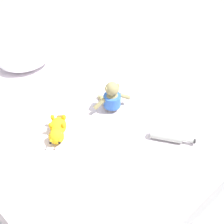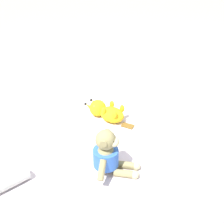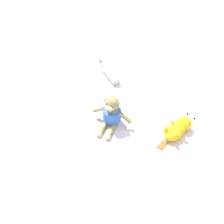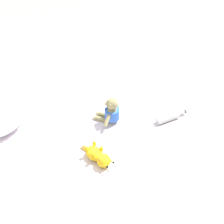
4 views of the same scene
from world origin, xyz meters
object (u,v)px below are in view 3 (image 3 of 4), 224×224
bed (158,163)px  plush_monkey (111,113)px  plush_yellow_creature (178,128)px  glass_bottle (110,74)px

bed → plush_monkey: 0.49m
plush_yellow_creature → glass_bottle: bearing=-46.7°
bed → plush_monkey: size_ratio=7.12×
plush_monkey → plush_yellow_creature: (-0.44, 0.05, -0.05)m
plush_monkey → plush_yellow_creature: bearing=173.9°
bed → plush_monkey: bearing=-23.5°
glass_bottle → plush_monkey: bearing=96.3°
glass_bottle → plush_yellow_creature: bearing=133.3°
bed → glass_bottle: (0.39, -0.63, 0.25)m
plush_monkey → glass_bottle: bearing=-83.7°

